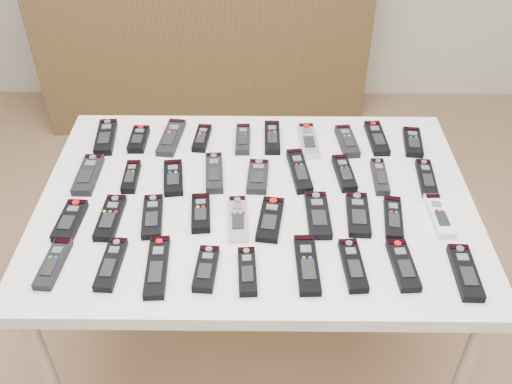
{
  "coord_description": "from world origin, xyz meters",
  "views": [
    {
      "loc": [
        -0.05,
        -1.23,
        1.84
      ],
      "look_at": [
        -0.06,
        0.03,
        0.8
      ],
      "focal_mm": 40.0,
      "sensor_mm": 36.0,
      "label": 1
    }
  ],
  "objects_px": {
    "remote_9": "(413,142)",
    "remote_31": "(157,267)",
    "remote_16": "(344,173)",
    "remote_28": "(439,216)",
    "remote_11": "(131,177)",
    "remote_13": "(214,173)",
    "remote_21": "(152,216)",
    "remote_2": "(171,137)",
    "remote_26": "(358,214)",
    "remote_20": "(110,218)",
    "remote_4": "(243,139)",
    "remote_30": "(111,264)",
    "remote_1": "(139,139)",
    "remote_12": "(173,178)",
    "remote_19": "(70,221)",
    "remote_24": "(270,219)",
    "remote_8": "(377,138)",
    "remote_6": "(308,141)",
    "remote_17": "(380,177)",
    "remote_27": "(393,218)",
    "remote_3": "(202,138)",
    "remote_25": "(318,215)",
    "table": "(256,212)",
    "remote_18": "(426,178)",
    "remote_37": "(465,272)",
    "remote_36": "(403,265)",
    "remote_29": "(53,264)",
    "remote_32": "(206,269)",
    "sideboard": "(205,42)",
    "remote_33": "(247,271)",
    "remote_0": "(106,137)",
    "remote_34": "(307,264)",
    "remote_15": "(299,171)",
    "remote_22": "(201,213)",
    "remote_35": "(353,265)",
    "remote_5": "(272,137)",
    "remote_7": "(347,141)",
    "remote_14": "(258,176)"
  },
  "relations": [
    {
      "from": "remote_7",
      "to": "remote_26",
      "type": "bearing_deg",
      "value": -97.84
    },
    {
      "from": "remote_30",
      "to": "remote_24",
      "type": "bearing_deg",
      "value": 25.82
    },
    {
      "from": "sideboard",
      "to": "remote_33",
      "type": "bearing_deg",
      "value": -88.25
    },
    {
      "from": "remote_5",
      "to": "remote_11",
      "type": "relative_size",
      "value": 1.19
    },
    {
      "from": "remote_17",
      "to": "remote_27",
      "type": "xyz_separation_m",
      "value": [
        0.01,
        -0.18,
        -0.0
      ]
    },
    {
      "from": "remote_20",
      "to": "remote_31",
      "type": "xyz_separation_m",
      "value": [
        0.16,
        -0.18,
        -0.0
      ]
    },
    {
      "from": "remote_3",
      "to": "remote_26",
      "type": "xyz_separation_m",
      "value": [
        0.46,
        -0.37,
        0.0
      ]
    },
    {
      "from": "table",
      "to": "remote_31",
      "type": "distance_m",
      "value": 0.38
    },
    {
      "from": "remote_13",
      "to": "remote_21",
      "type": "distance_m",
      "value": 0.25
    },
    {
      "from": "remote_25",
      "to": "remote_34",
      "type": "bearing_deg",
      "value": -103.89
    },
    {
      "from": "remote_24",
      "to": "remote_28",
      "type": "distance_m",
      "value": 0.47
    },
    {
      "from": "remote_0",
      "to": "remote_34",
      "type": "relative_size",
      "value": 0.95
    },
    {
      "from": "remote_0",
      "to": "remote_7",
      "type": "relative_size",
      "value": 1.15
    },
    {
      "from": "sideboard",
      "to": "remote_2",
      "type": "height_order",
      "value": "sideboard"
    },
    {
      "from": "remote_28",
      "to": "remote_36",
      "type": "relative_size",
      "value": 1.0
    },
    {
      "from": "remote_1",
      "to": "remote_12",
      "type": "xyz_separation_m",
      "value": [
        0.14,
        -0.2,
        -0.0
      ]
    },
    {
      "from": "remote_5",
      "to": "remote_21",
      "type": "height_order",
      "value": "remote_5"
    },
    {
      "from": "remote_9",
      "to": "remote_31",
      "type": "distance_m",
      "value": 0.94
    },
    {
      "from": "remote_6",
      "to": "remote_28",
      "type": "xyz_separation_m",
      "value": [
        0.34,
        -0.36,
        -0.0
      ]
    },
    {
      "from": "remote_6",
      "to": "remote_17",
      "type": "xyz_separation_m",
      "value": [
        0.2,
        -0.19,
        -0.0
      ]
    },
    {
      "from": "remote_18",
      "to": "remote_36",
      "type": "height_order",
      "value": "remote_36"
    },
    {
      "from": "remote_9",
      "to": "remote_19",
      "type": "relative_size",
      "value": 0.97
    },
    {
      "from": "remote_18",
      "to": "remote_37",
      "type": "bearing_deg",
      "value": -83.85
    },
    {
      "from": "remote_4",
      "to": "remote_30",
      "type": "distance_m",
      "value": 0.64
    },
    {
      "from": "remote_16",
      "to": "remote_19",
      "type": "xyz_separation_m",
      "value": [
        -0.77,
        -0.22,
        0.0
      ]
    },
    {
      "from": "remote_18",
      "to": "remote_26",
      "type": "height_order",
      "value": "remote_26"
    },
    {
      "from": "remote_22",
      "to": "remote_14",
      "type": "bearing_deg",
      "value": 42.0
    },
    {
      "from": "remote_22",
      "to": "remote_35",
      "type": "height_order",
      "value": "same"
    },
    {
      "from": "remote_11",
      "to": "remote_16",
      "type": "relative_size",
      "value": 0.88
    },
    {
      "from": "remote_29",
      "to": "remote_32",
      "type": "relative_size",
      "value": 1.15
    },
    {
      "from": "remote_11",
      "to": "remote_13",
      "type": "bearing_deg",
      "value": 2.69
    },
    {
      "from": "remote_16",
      "to": "remote_20",
      "type": "height_order",
      "value": "remote_16"
    },
    {
      "from": "remote_13",
      "to": "remote_15",
      "type": "relative_size",
      "value": 0.89
    },
    {
      "from": "remote_4",
      "to": "remote_11",
      "type": "bearing_deg",
      "value": -148.97
    },
    {
      "from": "remote_15",
      "to": "remote_18",
      "type": "distance_m",
      "value": 0.38
    },
    {
      "from": "remote_16",
      "to": "remote_28",
      "type": "xyz_separation_m",
      "value": [
        0.24,
        -0.19,
        -0.0
      ]
    },
    {
      "from": "remote_16",
      "to": "remote_21",
      "type": "xyz_separation_m",
      "value": [
        -0.55,
        -0.2,
        -0.0
      ]
    },
    {
      "from": "remote_28",
      "to": "remote_34",
      "type": "relative_size",
      "value": 0.86
    },
    {
      "from": "remote_2",
      "to": "remote_26",
      "type": "distance_m",
      "value": 0.68
    },
    {
      "from": "remote_3",
      "to": "remote_25",
      "type": "relative_size",
      "value": 0.79
    },
    {
      "from": "remote_34",
      "to": "remote_2",
      "type": "bearing_deg",
      "value": 124.17
    },
    {
      "from": "remote_19",
      "to": "remote_14",
      "type": "bearing_deg",
      "value": 25.1
    },
    {
      "from": "remote_13",
      "to": "remote_26",
      "type": "distance_m",
      "value": 0.45
    },
    {
      "from": "remote_18",
      "to": "remote_22",
      "type": "bearing_deg",
      "value": -161.66
    },
    {
      "from": "remote_8",
      "to": "remote_21",
      "type": "distance_m",
      "value": 0.78
    },
    {
      "from": "remote_15",
      "to": "remote_32",
      "type": "xyz_separation_m",
      "value": [
        -0.25,
        -0.4,
        -0.0
      ]
    },
    {
      "from": "remote_2",
      "to": "remote_11",
      "type": "relative_size",
      "value": 1.37
    },
    {
      "from": "remote_0",
      "to": "remote_20",
      "type": "xyz_separation_m",
      "value": [
        0.1,
        -0.39,
        -0.0
      ]
    },
    {
      "from": "remote_12",
      "to": "remote_25",
      "type": "height_order",
      "value": "remote_25"
    },
    {
      "from": "remote_14",
      "to": "remote_20",
      "type": "bearing_deg",
      "value": -151.94
    }
  ]
}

